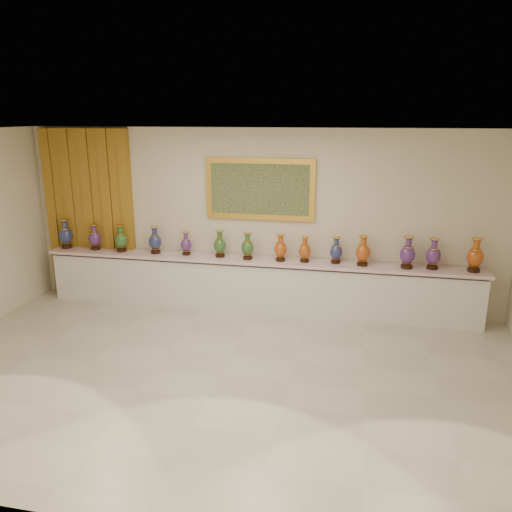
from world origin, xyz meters
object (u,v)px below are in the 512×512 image
(vase_0, at_px, (66,235))
(vase_1, at_px, (95,238))
(counter, at_px, (256,285))
(vase_2, at_px, (121,240))

(vase_0, xyz_separation_m, vase_1, (0.56, 0.00, -0.03))
(vase_0, height_order, vase_1, vase_0)
(counter, distance_m, vase_2, 2.47)
(counter, height_order, vase_1, vase_1)
(vase_0, height_order, vase_2, vase_0)
(counter, relative_size, vase_0, 14.04)
(counter, distance_m, vase_1, 2.97)
(counter, relative_size, vase_1, 16.08)
(vase_1, bearing_deg, vase_2, -3.83)
(counter, bearing_deg, vase_2, -179.51)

